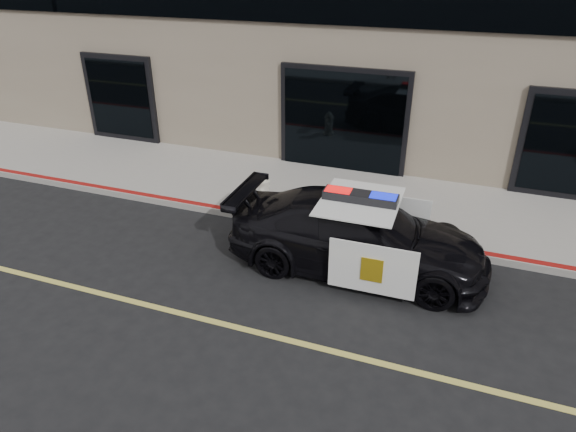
% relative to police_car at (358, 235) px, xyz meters
% --- Properties ---
extents(ground, '(120.00, 120.00, 0.00)m').
position_rel_police_car_xyz_m(ground, '(-0.52, -2.43, -0.72)').
color(ground, black).
rests_on(ground, ground).
extents(sidewalk_n, '(60.00, 3.50, 0.15)m').
position_rel_police_car_xyz_m(sidewalk_n, '(-0.52, 2.82, -0.64)').
color(sidewalk_n, gray).
rests_on(sidewalk_n, ground).
extents(police_car, '(2.32, 4.95, 1.60)m').
position_rel_police_car_xyz_m(police_car, '(0.00, 0.00, 0.00)').
color(police_car, black).
rests_on(police_car, ground).
extents(fire_hydrant, '(0.34, 0.47, 0.74)m').
position_rel_police_car_xyz_m(fire_hydrant, '(-2.63, 1.70, -0.22)').
color(fire_hydrant, silver).
rests_on(fire_hydrant, sidewalk_n).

